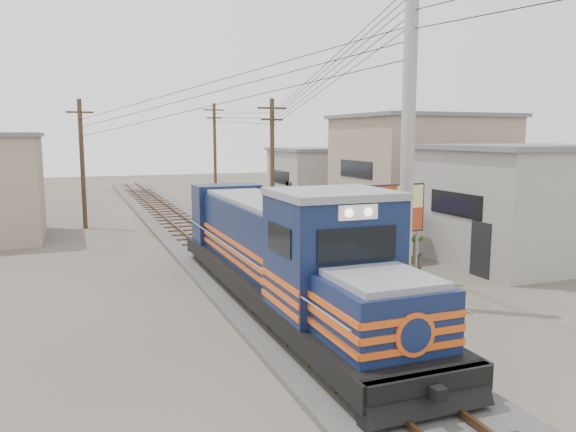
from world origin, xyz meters
name	(u,v)px	position (x,y,z in m)	size (l,w,h in m)	color
ground	(288,314)	(0.00, 0.00, 0.00)	(120.00, 120.00, 0.00)	#473F35
ballast	(208,247)	(0.00, 10.00, 0.08)	(3.60, 70.00, 0.16)	#595651
track	(208,243)	(0.00, 10.00, 0.26)	(1.15, 70.00, 0.12)	#51331E
locomotive	(282,255)	(0.00, 0.51, 1.62)	(2.71, 14.74, 3.65)	black
utility_pole_main	(408,137)	(3.50, -0.50, 5.00)	(0.40, 0.40, 10.00)	#9E9B93
wooden_pole_mid	(272,162)	(4.50, 14.00, 3.68)	(1.60, 0.24, 7.00)	#4C3826
wooden_pole_far	(215,150)	(4.80, 28.00, 3.93)	(1.60, 0.24, 7.50)	#4C3826
wooden_pole_left	(82,161)	(-5.00, 18.00, 3.68)	(1.60, 0.24, 7.00)	#4C3826
power_lines	(209,73)	(-0.14, 8.49, 7.56)	(9.65, 19.00, 3.30)	black
shophouse_front	(527,203)	(11.50, 3.00, 2.36)	(7.35, 6.30, 4.70)	gray
shophouse_mid	(420,171)	(12.50, 12.00, 3.11)	(8.40, 7.35, 6.20)	gray
shophouse_back	(321,177)	(11.00, 22.00, 2.11)	(6.30, 6.30, 4.20)	gray
billboard	(396,211)	(4.39, 1.46, 2.56)	(2.25, 0.31, 3.47)	#99999E
market_umbrella	(393,205)	(6.54, 5.11, 2.26)	(2.92, 2.92, 2.56)	black
vendor	(401,238)	(7.11, 5.34, 0.82)	(0.60, 0.39, 1.65)	black
plant_nursery	(374,261)	(4.75, 3.39, 0.43)	(3.22, 3.09, 1.07)	#245217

